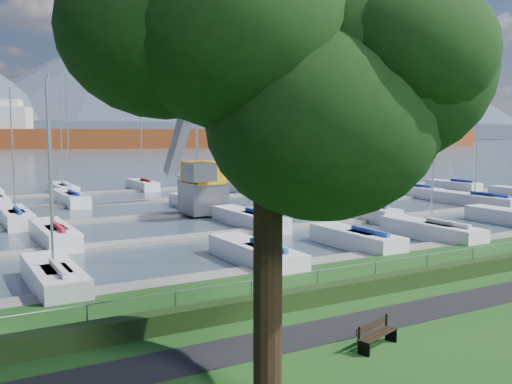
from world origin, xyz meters
TOP-DOWN VIEW (x-y plane):
  - path at (0.00, -3.00)m, footprint 160.00×2.00m
  - hedge at (0.00, -0.40)m, footprint 80.00×0.70m
  - fence at (0.00, 0.00)m, footprint 80.00×0.04m
  - docks at (0.00, 26.00)m, footprint 90.00×41.60m
  - bench_left at (-5.33, -4.98)m, footprint 1.84×0.94m
  - tree at (-9.54, -6.63)m, footprint 9.64×7.68m
  - crane at (2.75, 26.14)m, footprint 5.67×13.22m
  - cargo_ship_mid at (38.69, 216.02)m, footprint 98.85×50.46m
  - cargo_ship_east at (162.10, 173.91)m, footprint 92.67×29.87m
  - sailboat_fleet at (0.08, 29.71)m, footprint 73.44×49.73m

SIDE VIEW (x-z plane):
  - docks at x=0.00m, z-range -0.34..-0.09m
  - path at x=0.00m, z-range -0.01..0.03m
  - hedge at x=0.00m, z-range 0.00..0.70m
  - bench_left at x=-5.33m, z-range -0.01..0.84m
  - fence at x=0.00m, z-range 1.18..1.22m
  - cargo_ship_mid at x=38.69m, z-range -7.20..14.30m
  - cargo_ship_east at x=162.10m, z-range -7.13..14.37m
  - crane at x=2.75m, z-range -5.85..16.50m
  - sailboat_fleet at x=0.08m, z-range -1.15..11.83m
  - tree at x=-9.54m, z-range 2.45..13.98m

